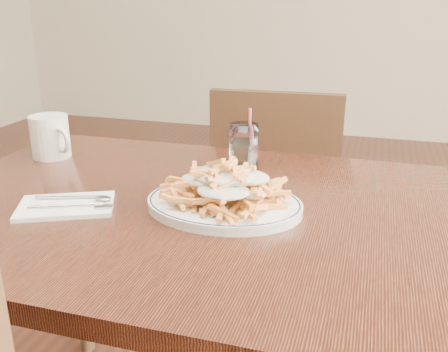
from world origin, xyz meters
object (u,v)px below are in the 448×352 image
(water_glass, at_px, (244,150))
(coffee_mug, at_px, (51,137))
(table, at_px, (201,239))
(fries_plate, at_px, (224,204))
(loaded_fries, at_px, (224,182))
(chair_far, at_px, (277,198))

(water_glass, distance_m, coffee_mug, 0.51)
(table, relative_size, water_glass, 7.81)
(fries_plate, distance_m, water_glass, 0.25)
(loaded_fries, bearing_deg, water_glass, 95.67)
(water_glass, bearing_deg, fries_plate, -84.33)
(table, height_order, coffee_mug, coffee_mug)
(table, bearing_deg, fries_plate, -12.39)
(table, xyz_separation_m, loaded_fries, (0.05, -0.01, 0.14))
(coffee_mug, bearing_deg, chair_far, 44.34)
(chair_far, xyz_separation_m, water_glass, (-0.00, -0.45, 0.30))
(chair_far, relative_size, coffee_mug, 6.60)
(coffee_mug, bearing_deg, water_glass, 4.85)
(table, xyz_separation_m, chair_far, (0.03, 0.69, -0.17))
(loaded_fries, bearing_deg, coffee_mug, 159.28)
(chair_far, relative_size, fries_plate, 2.32)
(loaded_fries, height_order, coffee_mug, coffee_mug)
(chair_far, bearing_deg, table, -92.58)
(table, distance_m, loaded_fries, 0.15)
(chair_far, bearing_deg, fries_plate, -88.23)
(table, height_order, fries_plate, fries_plate)
(table, height_order, loaded_fries, loaded_fries)
(table, bearing_deg, chair_far, 87.42)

